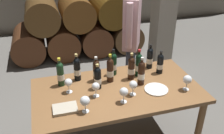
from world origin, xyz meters
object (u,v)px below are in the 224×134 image
wine_bottle_2 (77,69)px  wine_bottle_7 (98,78)px  wine_bottle_0 (139,65)px  wine_bottle_1 (141,73)px  wine_bottle_6 (110,70)px  dining_table (117,96)px  wine_glass_4 (124,92)px  sommelier_presenting (132,33)px  wine_glass_5 (85,101)px  wine_bottle_3 (131,68)px  tasting_notebook (65,109)px  wine_bottle_10 (96,70)px  wine_bottle_4 (113,64)px  wine_bottle_8 (60,74)px  wine_bottle_9 (150,58)px  wine_glass_1 (96,87)px  wine_glass_0 (133,85)px  wine_bottle_5 (160,63)px  serving_plate (156,89)px  wine_glass_2 (68,83)px  wine_glass_3 (187,80)px

wine_bottle_2 → wine_bottle_7: bearing=-52.0°
wine_bottle_0 → wine_bottle_1: (-0.04, -0.17, -0.00)m
wine_bottle_1 → wine_bottle_6: 0.33m
dining_table → wine_bottle_6: 0.28m
wine_bottle_7 → wine_glass_4: bearing=-59.7°
wine_bottle_7 → sommelier_presenting: (0.61, 0.68, 0.16)m
wine_bottle_6 → wine_glass_5: (-0.35, -0.43, -0.02)m
wine_bottle_3 → tasting_notebook: 0.84m
wine_bottle_10 → wine_glass_5: size_ratio=1.74×
wine_bottle_4 → wine_bottle_6: (-0.08, -0.13, 0.00)m
wine_bottle_0 → wine_bottle_10: bearing=176.7°
wine_bottle_8 → wine_bottle_9: (1.03, 0.09, -0.01)m
wine_bottle_6 → wine_glass_1: size_ratio=2.10×
wine_bottle_4 → wine_glass_0: 0.44m
wine_bottle_0 → wine_bottle_4: wine_bottle_0 is taller
wine_bottle_5 → serving_plate: (-0.18, -0.31, -0.11)m
wine_bottle_3 → wine_bottle_4: wine_bottle_3 is taller
wine_bottle_1 → sommelier_presenting: sommelier_presenting is taller
wine_bottle_5 → wine_bottle_10: 0.72m
wine_bottle_9 → tasting_notebook: (-1.05, -0.52, -0.11)m
wine_bottle_6 → wine_glass_1: bearing=-132.5°
wine_bottle_5 → wine_glass_1: 0.83m
wine_glass_4 → wine_bottle_0: bearing=53.4°
wine_glass_0 → serving_plate: 0.28m
wine_bottle_6 → sommelier_presenting: sommelier_presenting is taller
wine_bottle_2 → wine_bottle_8: 0.19m
wine_glass_4 → wine_bottle_8: bearing=138.6°
wine_bottle_5 → wine_glass_0: bearing=-144.1°
wine_glass_2 → wine_bottle_1: bearing=-4.6°
wine_glass_4 → tasting_notebook: (-0.54, 0.04, -0.10)m
wine_bottle_2 → wine_bottle_4: size_ratio=1.01×
wine_bottle_0 → wine_glass_1: 0.60m
wine_bottle_9 → wine_bottle_10: 0.67m
wine_bottle_7 → wine_bottle_3: bearing=11.4°
wine_bottle_4 → tasting_notebook: 0.78m
wine_glass_4 → wine_bottle_1: bearing=42.2°
wine_bottle_9 → wine_glass_5: (-0.87, -0.59, -0.01)m
serving_plate → wine_glass_2: bearing=166.0°
wine_bottle_2 → wine_bottle_4: (0.40, 0.00, -0.00)m
wine_bottle_4 → wine_glass_2: (-0.53, -0.22, -0.02)m
wine_glass_3 → wine_bottle_10: bearing=152.8°
wine_bottle_4 → wine_glass_5: wine_bottle_4 is taller
wine_glass_0 → wine_glass_3: 0.55m
wine_bottle_4 → wine_glass_1: wine_bottle_4 is taller
wine_bottle_8 → wine_bottle_10: 0.37m
wine_bottle_0 → tasting_notebook: bearing=-155.7°
wine_bottle_9 → sommelier_presenting: 0.46m
wine_bottle_4 → serving_plate: size_ratio=1.27×
wine_bottle_10 → tasting_notebook: bearing=-133.2°
wine_bottle_1 → wine_glass_5: (-0.65, -0.29, -0.02)m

